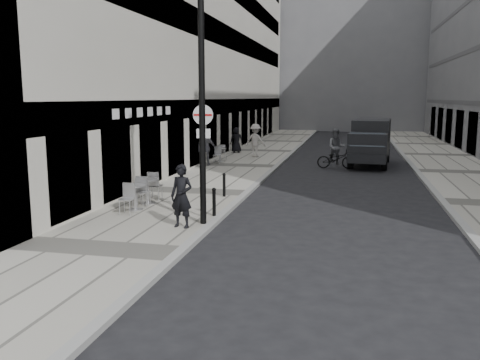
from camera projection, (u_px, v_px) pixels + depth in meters
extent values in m
plane|color=black|center=(126.00, 304.00, 9.08)|extent=(120.00, 120.00, 0.00)
cube|color=#ABA89B|center=(238.00, 166.00, 26.84)|extent=(4.00, 60.00, 0.12)
cube|color=#ABA89B|center=(460.00, 173.00, 24.49)|extent=(4.00, 60.00, 0.12)
cube|color=beige|center=(200.00, 13.00, 32.52)|extent=(4.00, 45.00, 18.00)
cube|color=slate|center=(336.00, 35.00, 60.94)|extent=(24.00, 16.00, 22.00)
imported|color=black|center=(182.00, 196.00, 13.85)|extent=(0.70, 0.52, 1.75)
cylinder|color=black|center=(204.00, 160.00, 14.87)|extent=(0.09, 0.09, 3.43)
cylinder|color=white|center=(203.00, 115.00, 14.66)|extent=(0.59, 0.10, 0.59)
cube|color=#B21414|center=(203.00, 115.00, 14.64)|extent=(0.54, 0.07, 0.06)
cube|color=white|center=(204.00, 133.00, 14.78)|extent=(0.41, 0.07, 0.27)
cylinder|color=black|center=(202.00, 106.00, 13.89)|extent=(0.18, 0.18, 6.59)
cylinder|color=black|center=(214.00, 203.00, 15.28)|extent=(0.11, 0.11, 0.80)
cylinder|color=black|center=(224.00, 186.00, 18.26)|extent=(0.11, 0.11, 0.79)
cylinder|color=black|center=(351.00, 161.00, 26.20)|extent=(0.34, 0.79, 0.77)
cylinder|color=black|center=(385.00, 163.00, 25.69)|extent=(0.34, 0.79, 0.77)
cylinder|color=black|center=(356.00, 155.00, 29.27)|extent=(0.34, 0.79, 0.77)
cylinder|color=black|center=(387.00, 156.00, 28.75)|extent=(0.34, 0.79, 0.77)
cube|color=black|center=(371.00, 137.00, 28.11)|extent=(2.24, 3.62, 1.92)
cube|color=black|center=(368.00, 146.00, 25.73)|extent=(2.07, 1.90, 1.34)
cube|color=#1E2328|center=(367.00, 140.00, 24.99)|extent=(1.70, 0.49, 0.71)
imported|color=black|center=(336.00, 159.00, 26.30)|extent=(1.95, 0.76, 1.01)
imported|color=#57585C|center=(336.00, 147.00, 26.20)|extent=(0.96, 0.76, 1.90)
imported|color=slate|center=(206.00, 148.00, 26.50)|extent=(1.08, 0.50, 1.82)
imported|color=#B0A9A3|center=(255.00, 141.00, 30.24)|extent=(1.41, 1.00, 1.98)
imported|color=black|center=(236.00, 140.00, 32.79)|extent=(0.91, 0.71, 1.63)
cylinder|color=silver|center=(136.00, 209.00, 16.13)|extent=(0.46, 0.46, 0.03)
cylinder|color=silver|center=(135.00, 198.00, 16.07)|extent=(0.06, 0.06, 0.77)
cylinder|color=silver|center=(135.00, 186.00, 16.01)|extent=(0.73, 0.73, 0.03)
cylinder|color=#BBBBBD|center=(148.00, 203.00, 17.11)|extent=(0.49, 0.49, 0.03)
cylinder|color=#BBBBBD|center=(148.00, 191.00, 17.04)|extent=(0.07, 0.07, 0.82)
cylinder|color=#BBBBBD|center=(148.00, 179.00, 16.98)|extent=(0.77, 0.77, 0.03)
cylinder|color=silver|center=(220.00, 162.00, 28.14)|extent=(0.44, 0.44, 0.03)
cylinder|color=silver|center=(220.00, 155.00, 28.08)|extent=(0.06, 0.06, 0.74)
cylinder|color=silver|center=(220.00, 148.00, 28.02)|extent=(0.70, 0.70, 0.03)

